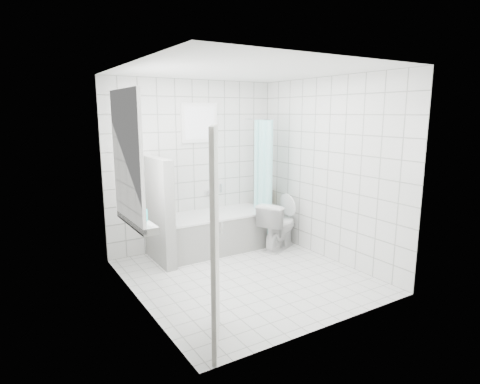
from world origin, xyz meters
TOP-DOWN VIEW (x-y plane):
  - ground at (0.00, 0.00)m, footprint 3.00×3.00m
  - ceiling at (0.00, 0.00)m, footprint 3.00×3.00m
  - wall_back at (0.00, 1.50)m, footprint 2.80×0.02m
  - wall_front at (0.00, -1.50)m, footprint 2.80×0.02m
  - wall_left at (-1.40, 0.00)m, footprint 0.02×3.00m
  - wall_right at (1.40, 0.00)m, footprint 0.02×3.00m
  - window_left at (-1.35, 0.30)m, footprint 0.01×0.90m
  - window_back at (0.10, 1.46)m, footprint 0.50×0.01m
  - window_sill at (-1.31, 0.30)m, footprint 0.18×1.02m
  - door at (-1.04, -1.14)m, footprint 0.44×0.71m
  - bathtub at (0.16, 1.13)m, footprint 1.70×0.77m
  - partition_wall at (-0.75, 1.07)m, footprint 0.15×0.85m
  - tiled_ledge at (1.30, 1.38)m, footprint 0.40×0.24m
  - toilet at (1.03, 0.65)m, footprint 0.85×0.69m
  - curtain_rod at (0.95, 1.10)m, footprint 0.02×0.80m
  - shower_curtain at (0.95, 0.97)m, footprint 0.14×0.48m
  - tub_faucet at (0.26, 1.46)m, footprint 0.18×0.06m
  - sill_bottles at (-1.30, 0.29)m, footprint 0.19×0.54m
  - ledge_bottles at (1.30, 1.34)m, footprint 0.20×0.16m

SIDE VIEW (x-z plane):
  - ground at x=0.00m, z-range 0.00..0.00m
  - tiled_ledge at x=1.30m, z-range 0.00..0.55m
  - bathtub at x=0.16m, z-range 0.00..0.58m
  - toilet at x=1.03m, z-range 0.00..0.75m
  - ledge_bottles at x=1.30m, z-range 0.54..0.78m
  - partition_wall at x=-0.75m, z-range 0.00..1.50m
  - tub_faucet at x=0.26m, z-range 0.82..0.88m
  - window_sill at x=-1.31m, z-range 0.82..0.90m
  - sill_bottles at x=-1.30m, z-range 0.89..1.10m
  - door at x=-1.04m, z-range 0.00..2.00m
  - shower_curtain at x=0.95m, z-range 0.21..1.99m
  - wall_back at x=0.00m, z-range 0.00..2.60m
  - wall_front at x=0.00m, z-range 0.00..2.60m
  - wall_left at x=-1.40m, z-range 0.00..2.60m
  - wall_right at x=1.40m, z-range 0.00..2.60m
  - window_left at x=-1.35m, z-range 0.90..2.30m
  - window_back at x=0.10m, z-range 1.70..2.20m
  - curtain_rod at x=0.95m, z-range 1.99..2.01m
  - ceiling at x=0.00m, z-range 2.60..2.60m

